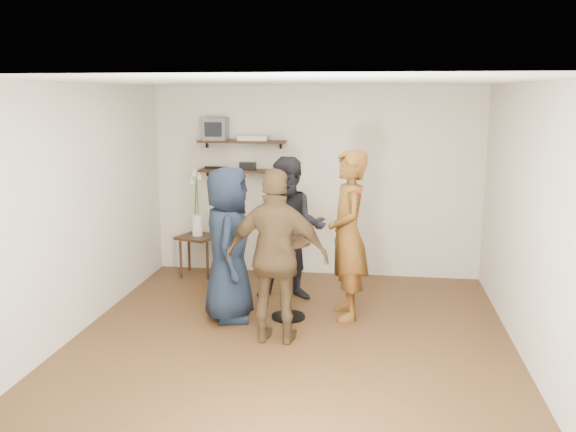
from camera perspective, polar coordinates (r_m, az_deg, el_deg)
The scene contains 18 objects.
room at distance 5.94m, azimuth 0.21°, elevation -0.16°, with size 4.58×5.08×2.68m.
shelf_upper at distance 8.37m, azimuth -4.34°, elevation 6.97°, with size 1.20×0.25×0.04m, color black.
shelf_lower at distance 8.41m, azimuth -4.30°, elevation 4.25°, with size 1.20×0.25×0.04m, color black.
crt_monitor at distance 8.44m, azimuth -6.76°, elevation 8.10°, with size 0.32×0.30×0.30m, color #59595B.
dvd_deck at distance 8.33m, azimuth -3.24°, elevation 7.29°, with size 0.40×0.24×0.06m, color silver.
radio at distance 8.38m, azimuth -3.79°, elevation 4.70°, with size 0.22×0.10×0.10m, color black.
power_strip at distance 8.54m, azimuth -6.82°, elevation 4.53°, with size 0.30×0.05×0.03m, color black.
side_table at distance 8.54m, azimuth -8.45°, elevation -2.43°, with size 0.59×0.59×0.56m.
vase_lilies at distance 8.45m, azimuth -8.54°, elevation 0.18°, with size 0.19×0.20×0.96m.
drinks_table at distance 6.80m, azimuth 0.04°, elevation -4.93°, with size 0.49×0.49×0.90m.
wine_glass_fl at distance 6.65m, azimuth -0.69°, elevation -1.24°, with size 0.07×0.07×0.20m.
wine_glass_fr at distance 6.65m, azimuth 0.43°, elevation -1.17°, with size 0.07×0.07×0.21m.
wine_glass_bl at distance 6.76m, azimuth -0.12°, elevation -0.90°, with size 0.07×0.07×0.22m.
wine_glass_br at distance 6.70m, azimuth 0.28°, elevation -1.07°, with size 0.07×0.07×0.21m.
person_plaid at distance 6.79m, azimuth 5.63°, elevation -1.80°, with size 0.69×0.45×1.89m, color #9D2011.
person_dark at distance 7.37m, azimuth 0.28°, elevation -1.25°, with size 0.85×0.66×1.76m, color black.
person_navy at distance 6.74m, azimuth -5.61°, elevation -2.66°, with size 0.84×0.55×1.72m, color black.
person_brown at distance 6.09m, azimuth -1.04°, elevation -3.87°, with size 1.04×0.43×1.78m, color #4B3620.
Camera 1 is at (0.81, -5.77, 2.49)m, focal length 38.00 mm.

